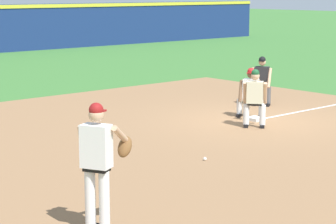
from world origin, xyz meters
The scene contains 8 objects.
ground_plane centered at (0.00, 0.00, 0.00)m, with size 160.00×160.00×0.00m, color #3D7533.
infield_dirt_patch centered at (-3.90, -1.97, 0.00)m, with size 18.00×18.00×0.01m, color #936B47.
first_base_bag centered at (0.00, 0.00, 0.04)m, with size 0.38×0.38×0.09m, color white.
baseball centered at (-3.87, -2.07, 0.04)m, with size 0.07×0.07×0.07m, color white.
pitcher centered at (-7.75, -3.94, 1.06)m, with size 0.83×0.59×1.86m.
first_baseman centered at (0.16, 0.32, 0.73)m, with size 0.83×1.01×1.34m.
baserunner centered at (-0.71, -0.58, 0.79)m, with size 0.66×0.68×1.46m.
umpire centered at (1.82, 1.38, 0.79)m, with size 0.62×0.67×1.46m.
Camera 1 is at (-12.77, -11.13, 3.35)m, focal length 70.00 mm.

